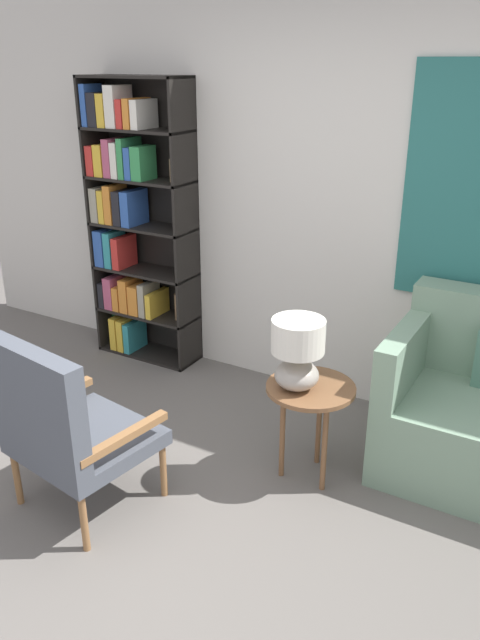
{
  "coord_description": "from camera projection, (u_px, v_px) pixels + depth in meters",
  "views": [
    {
      "loc": [
        1.51,
        -1.68,
        2.16
      ],
      "look_at": [
        -0.01,
        0.94,
        0.9
      ],
      "focal_mm": 35.0,
      "sensor_mm": 36.0,
      "label": 1
    }
  ],
  "objects": [
    {
      "name": "ground_plane",
      "position": [
        140.0,
        568.0,
        2.88
      ],
      "size": [
        14.0,
        14.0,
        0.0
      ],
      "primitive_type": "plane",
      "color": "#66605B"
    },
    {
      "name": "table_lamp",
      "position": [
        298.0,
        351.0,
        3.2
      ],
      "size": [
        0.28,
        0.28,
        0.39
      ],
      "color": "#A59E93",
      "rests_on": "side_table"
    },
    {
      "name": "bookshelf",
      "position": [
        132.0,
        221.0,
        4.61
      ],
      "size": [
        0.81,
        0.3,
        2.08
      ],
      "color": "black",
      "rests_on": "ground_plane"
    },
    {
      "name": "wall_back",
      "position": [
        335.0,
        198.0,
        3.95
      ],
      "size": [
        6.4,
        0.08,
        2.7
      ],
      "color": "silver",
      "rests_on": "ground_plane"
    },
    {
      "name": "armchair",
      "position": [
        63.0,
        424.0,
        3.04
      ],
      "size": [
        0.71,
        0.69,
        0.97
      ],
      "color": "olive",
      "rests_on": "ground_plane"
    },
    {
      "name": "side_table",
      "position": [
        310.0,
        398.0,
        3.33
      ],
      "size": [
        0.48,
        0.48,
        0.57
      ],
      "color": "brown",
      "rests_on": "ground_plane"
    }
  ]
}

